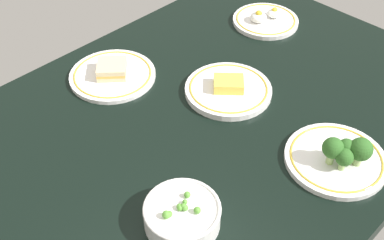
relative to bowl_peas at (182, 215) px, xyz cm
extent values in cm
cube|color=black|center=(-21.20, -18.28, -4.68)|extent=(142.64, 92.56, 4.00)
cylinder|color=white|center=(-0.01, 0.00, -0.39)|extent=(14.97, 14.97, 4.58)
torus|color=white|center=(-0.01, 0.00, 1.90)|extent=(15.17, 15.17, 0.80)
sphere|color=#599E38|center=(-1.36, 2.73, 2.60)|extent=(1.40, 1.40, 1.40)
sphere|color=#599E38|center=(3.49, -0.63, 2.70)|extent=(1.59, 1.59, 1.59)
sphere|color=#599E38|center=(-1.21, -0.42, 2.42)|extent=(1.03, 1.03, 1.03)
sphere|color=#599E38|center=(0.47, -0.04, 2.48)|extent=(1.16, 1.16, 1.16)
sphere|color=#599E38|center=(0.30, -0.38, 2.48)|extent=(1.16, 1.16, 1.16)
sphere|color=#599E38|center=(-2.70, -1.28, 2.56)|extent=(1.32, 1.32, 1.32)
sphere|color=#599E38|center=(-0.17, 0.61, 2.53)|extent=(1.26, 1.26, 1.26)
sphere|color=#599E38|center=(2.89, -0.44, 2.52)|extent=(1.24, 1.24, 1.24)
sphere|color=#599E38|center=(-0.13, 0.24, 2.56)|extent=(1.32, 1.32, 1.32)
cylinder|color=white|center=(-70.26, -35.08, -2.03)|extent=(20.04, 20.04, 1.31)
torus|color=gold|center=(-70.26, -35.08, -1.37)|extent=(18.13, 18.13, 0.50)
ellipsoid|color=white|center=(-73.06, -34.11, -0.17)|extent=(4.38, 4.38, 2.41)
sphere|color=yellow|center=(-73.06, -34.11, 0.92)|extent=(1.75, 1.75, 1.75)
ellipsoid|color=white|center=(-67.62, -35.95, -0.01)|extent=(4.96, 4.96, 2.73)
sphere|color=yellow|center=(-67.62, -35.95, 1.22)|extent=(1.99, 1.99, 1.99)
cylinder|color=white|center=(-36.74, -20.58, -1.89)|extent=(22.27, 22.27, 1.59)
torus|color=gold|center=(-36.74, -20.58, -1.09)|extent=(20.10, 20.10, 0.50)
cube|color=#F2D14C|center=(-36.74, -20.58, 0.19)|extent=(9.48, 9.56, 2.55)
cylinder|color=white|center=(-19.97, -46.80, -2.12)|extent=(22.87, 22.87, 1.11)
torus|color=gold|center=(-19.97, -46.80, -1.57)|extent=(20.63, 20.63, 0.50)
cube|color=beige|center=(-19.97, -46.80, -0.97)|extent=(10.59, 10.60, 1.20)
cube|color=#E5B24C|center=(-19.97, -46.80, 0.03)|extent=(10.59, 10.60, 0.80)
cube|color=beige|center=(-19.97, -46.80, 1.03)|extent=(10.59, 10.60, 1.20)
cylinder|color=white|center=(-35.30, 12.31, -2.03)|extent=(22.50, 22.50, 1.29)
torus|color=gold|center=(-35.30, 12.31, -1.39)|extent=(20.30, 20.30, 0.50)
cylinder|color=#9EBC72|center=(-36.76, 16.42, -0.10)|extent=(1.79, 1.79, 2.58)
sphere|color=#2D6023|center=(-36.76, 16.42, 3.11)|extent=(5.13, 5.13, 5.13)
cylinder|color=#9EBC72|center=(-33.00, 12.02, -0.03)|extent=(1.64, 1.64, 2.72)
sphere|color=#2D6023|center=(-33.00, 12.02, 3.08)|extent=(4.68, 4.68, 4.68)
cylinder|color=#9EBC72|center=(-35.40, 13.81, 0.05)|extent=(1.31, 1.31, 2.88)
sphere|color=#2D6023|center=(-35.40, 13.81, 2.89)|extent=(3.74, 3.74, 3.74)
cylinder|color=#9EBC72|center=(-33.22, 14.85, -0.32)|extent=(1.37, 1.37, 2.14)
sphere|color=#2D6023|center=(-33.22, 14.85, 2.22)|extent=(3.91, 3.91, 3.91)
camera|label=1|loc=(40.49, 42.75, 78.30)|focal=46.63mm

